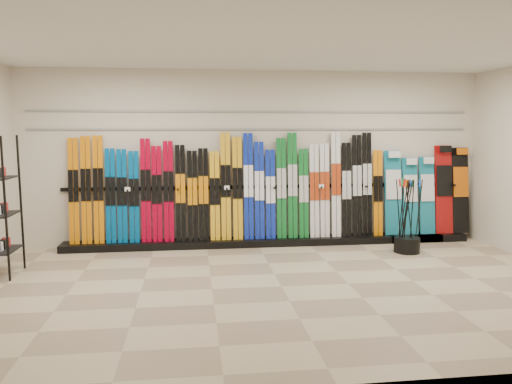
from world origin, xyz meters
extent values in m
plane|color=gray|center=(0.00, 0.00, 0.00)|extent=(8.00, 8.00, 0.00)
plane|color=beige|center=(0.00, 2.50, 1.50)|extent=(8.00, 0.00, 8.00)
plane|color=silver|center=(0.00, 0.00, 3.00)|extent=(8.00, 8.00, 0.00)
cube|color=black|center=(0.22, 2.28, 0.06)|extent=(8.00, 0.40, 0.12)
cube|color=orange|center=(-3.05, 2.32, 0.99)|extent=(0.17, 0.20, 1.74)
cube|color=orange|center=(-2.86, 2.32, 1.00)|extent=(0.17, 0.20, 1.77)
cube|color=orange|center=(-2.66, 2.32, 1.01)|extent=(0.17, 0.20, 1.78)
cube|color=#005091|center=(-2.47, 2.31, 0.90)|extent=(0.17, 0.18, 1.57)
cube|color=#005091|center=(-2.28, 2.31, 0.90)|extent=(0.17, 0.18, 1.56)
cube|color=#005091|center=(-2.09, 2.31, 0.88)|extent=(0.17, 0.18, 1.52)
cube|color=#A5001E|center=(-1.89, 2.32, 0.98)|extent=(0.17, 0.20, 1.73)
cube|color=#A5001E|center=(-1.71, 2.31, 0.92)|extent=(0.17, 0.19, 1.60)
cube|color=#A5001E|center=(-1.52, 2.32, 0.96)|extent=(0.17, 0.19, 1.69)
cube|color=black|center=(-1.32, 2.32, 0.93)|extent=(0.17, 0.19, 1.62)
cube|color=black|center=(-1.12, 2.31, 0.88)|extent=(0.17, 0.18, 1.52)
cube|color=black|center=(-0.93, 2.31, 0.90)|extent=(0.17, 0.18, 1.56)
cube|color=gold|center=(-0.74, 2.31, 0.87)|extent=(0.17, 0.18, 1.51)
cube|color=gold|center=(-0.55, 2.33, 1.03)|extent=(0.17, 0.21, 1.82)
cube|color=gold|center=(-0.35, 2.32, 1.00)|extent=(0.17, 0.20, 1.75)
cube|color=#1029AB|center=(-0.16, 2.33, 1.03)|extent=(0.17, 0.21, 1.82)
cube|color=#1029AB|center=(0.03, 2.32, 0.95)|extent=(0.17, 0.19, 1.67)
cube|color=#1029AB|center=(0.22, 2.31, 0.88)|extent=(0.17, 0.18, 1.53)
cube|color=#136D29|center=(0.41, 2.32, 0.98)|extent=(0.17, 0.20, 1.73)
cube|color=#136D29|center=(0.61, 2.33, 1.03)|extent=(0.17, 0.21, 1.82)
cube|color=#136D29|center=(0.80, 2.31, 0.89)|extent=(0.17, 0.18, 1.54)
cube|color=silver|center=(1.00, 2.32, 0.93)|extent=(0.17, 0.19, 1.63)
cube|color=silver|center=(1.18, 2.32, 0.94)|extent=(0.17, 0.19, 1.63)
cube|color=silver|center=(1.39, 2.33, 1.04)|extent=(0.17, 0.21, 1.83)
cube|color=black|center=(1.57, 2.32, 0.94)|extent=(0.17, 0.19, 1.65)
cube|color=black|center=(1.77, 2.32, 1.01)|extent=(0.17, 0.20, 1.78)
cube|color=black|center=(1.95, 2.33, 1.03)|extent=(0.17, 0.21, 1.82)
cube|color=orange|center=(2.15, 2.31, 0.88)|extent=(0.17, 0.18, 1.51)
cube|color=#14728C|center=(2.45, 2.36, 0.87)|extent=(0.31, 0.23, 1.50)
cube|color=#14728C|center=(2.77, 2.35, 0.81)|extent=(0.28, 0.21, 1.37)
cube|color=#14728C|center=(3.09, 2.35, 0.81)|extent=(0.28, 0.22, 1.39)
cube|color=#990C0C|center=(3.41, 2.36, 0.91)|extent=(0.32, 0.24, 1.59)
cube|color=black|center=(3.73, 2.36, 0.89)|extent=(0.32, 0.24, 1.55)
cylinder|color=black|center=(2.35, 1.48, 0.12)|extent=(0.42, 0.42, 0.25)
cylinder|color=black|center=(2.23, 1.56, 0.61)|extent=(0.16, 0.06, 1.17)
cylinder|color=black|center=(2.30, 1.48, 0.61)|extent=(0.15, 0.02, 1.18)
cylinder|color=black|center=(2.51, 1.46, 0.61)|extent=(0.10, 0.02, 1.18)
cylinder|color=black|center=(2.40, 1.46, 0.61)|extent=(0.04, 0.12, 1.18)
cylinder|color=black|center=(2.24, 1.44, 0.61)|extent=(0.11, 0.09, 1.18)
cylinder|color=black|center=(2.30, 1.44, 0.61)|extent=(0.16, 0.09, 1.17)
cylinder|color=black|center=(2.36, 1.45, 0.61)|extent=(0.14, 0.15, 1.17)
cylinder|color=black|center=(2.30, 1.64, 0.61)|extent=(0.08, 0.05, 1.18)
cylinder|color=black|center=(2.31, 1.46, 0.61)|extent=(0.12, 0.13, 1.17)
cube|color=gray|center=(0.00, 2.48, 2.00)|extent=(7.60, 0.02, 0.03)
cube|color=gray|center=(0.00, 2.48, 2.30)|extent=(7.60, 0.02, 0.03)
camera|label=1|loc=(-1.11, -6.11, 2.03)|focal=35.00mm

